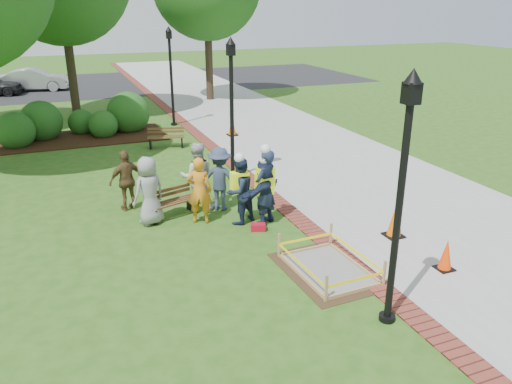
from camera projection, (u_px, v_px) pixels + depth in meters
name	position (u px, v px, depth m)	size (l,w,h in m)	color
ground	(255.00, 256.00, 10.78)	(100.00, 100.00, 0.00)	#285116
sidewalk	(277.00, 132.00, 21.21)	(6.00, 60.00, 0.02)	#9E9E99
brick_edging	(203.00, 139.00, 20.07)	(0.50, 60.00, 0.03)	maroon
mulch_bed	(76.00, 139.00, 20.15)	(7.00, 3.00, 0.05)	#381E0F
parking_lot	(109.00, 84.00, 34.23)	(36.00, 12.00, 0.01)	black
wet_concrete_pad	(329.00, 260.00, 10.12)	(1.79, 2.37, 0.55)	#47331E
bench_near	(172.00, 208.00, 12.71)	(1.40, 0.83, 0.72)	brown
bench_far	(166.00, 141.00, 18.91)	(1.43, 0.77, 0.74)	brown
cone_front	(446.00, 256.00, 10.12)	(0.35, 0.35, 0.68)	black
cone_back	(395.00, 221.00, 11.55)	(0.42, 0.42, 0.83)	black
cone_far	(232.00, 126.00, 20.57)	(0.41, 0.41, 0.81)	black
toolbox	(258.00, 227.00, 11.98)	(0.35, 0.19, 0.18)	#AB0D21
lamp_near	(401.00, 185.00, 7.74)	(0.28, 0.28, 4.26)	black
lamp_mid	(232.00, 100.00, 14.69)	(0.28, 0.28, 4.26)	black
lamp_far	(171.00, 69.00, 21.63)	(0.28, 0.28, 4.26)	black
shrub_a	(18.00, 147.00, 19.11)	(1.45, 1.45, 1.45)	#1B4E16
shrub_b	(44.00, 139.00, 20.23)	(1.67, 1.67, 1.67)	#1B4E16
shrub_c	(105.00, 137.00, 20.53)	(1.17, 1.17, 1.17)	#1B4E16
shrub_d	(130.00, 131.00, 21.52)	(1.80, 1.80, 1.80)	#1B4E16
shrub_e	(83.00, 133.00, 21.07)	(1.10, 1.10, 1.10)	#1B4E16
casual_person_a	(149.00, 191.00, 12.13)	(0.65, 0.55, 1.71)	gray
casual_person_b	(199.00, 191.00, 12.19)	(0.64, 0.54, 1.69)	orange
casual_person_c	(197.00, 177.00, 12.97)	(0.65, 0.49, 1.82)	silver
casual_person_d	(127.00, 180.00, 12.98)	(0.58, 0.45, 1.62)	brown
casual_person_e	(220.00, 179.00, 12.99)	(0.64, 0.58, 1.68)	#313C56
hivis_worker_a	(264.00, 190.00, 12.12)	(0.62, 0.57, 1.78)	#1C244A
hivis_worker_b	(265.00, 185.00, 12.07)	(0.72, 0.66, 2.03)	#16233B
hivis_worker_c	(240.00, 189.00, 12.15)	(0.62, 0.53, 1.81)	#191B43
parked_car_b	(36.00, 91.00, 31.49)	(4.54, 1.98, 1.48)	#B1B2B6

